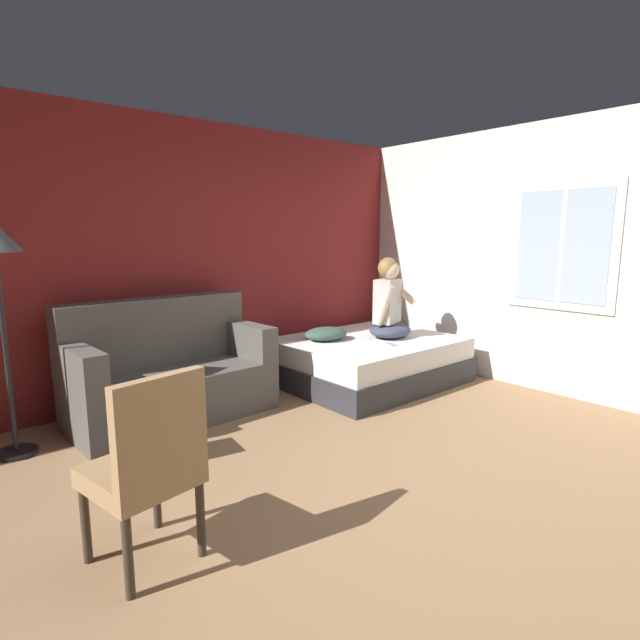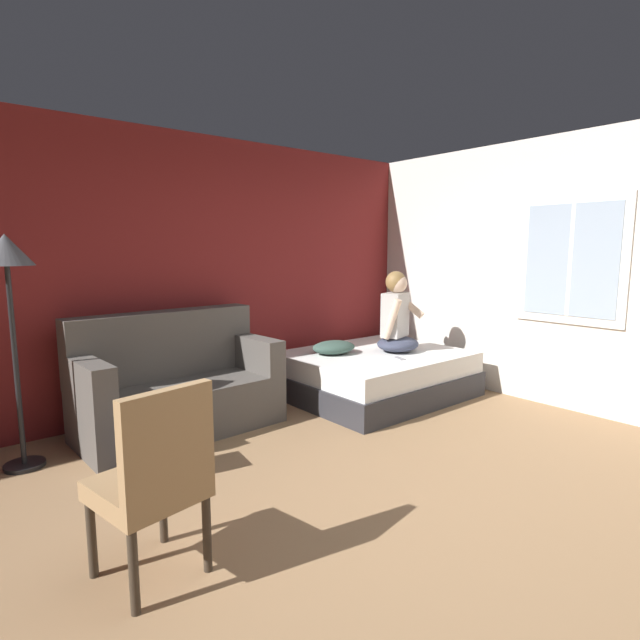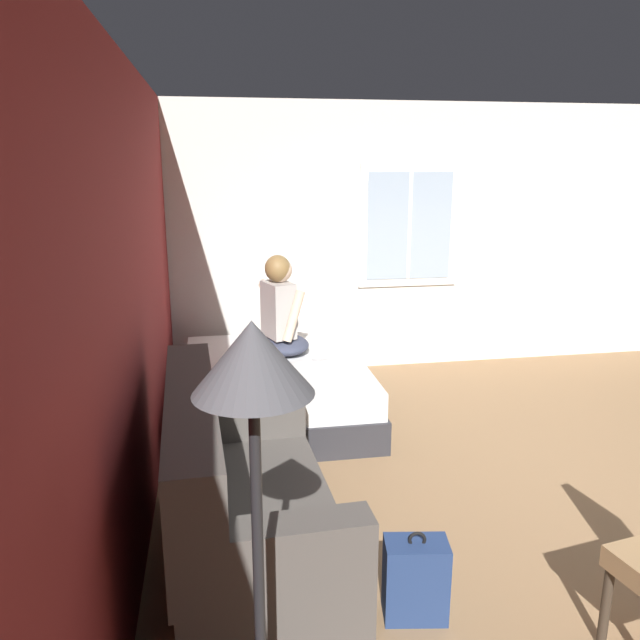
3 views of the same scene
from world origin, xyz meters
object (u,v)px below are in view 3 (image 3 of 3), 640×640
(backpack, at_px, (415,579))
(floor_lamp, at_px, (254,410))
(couch, at_px, (240,507))
(person_seated, at_px, (281,314))
(cell_phone, at_px, (320,361))
(bed, at_px, (275,389))
(throw_pillow, at_px, (249,371))

(backpack, xyz_separation_m, floor_lamp, (-0.75, 0.79, 1.24))
(couch, bearing_deg, person_seated, -11.67)
(backpack, xyz_separation_m, cell_phone, (2.50, 0.03, 0.29))
(bed, height_order, throw_pillow, throw_pillow)
(cell_phone, bearing_deg, floor_lamp, 0.89)
(couch, height_order, throw_pillow, couch)
(person_seated, bearing_deg, couch, 168.33)
(couch, relative_size, person_seated, 1.98)
(person_seated, relative_size, backpack, 1.91)
(couch, distance_m, floor_lamp, 1.59)
(floor_lamp, bearing_deg, backpack, -46.39)
(throw_pillow, bearing_deg, bed, -30.85)
(throw_pillow, relative_size, floor_lamp, 0.28)
(couch, distance_m, person_seated, 2.42)
(backpack, distance_m, throw_pillow, 2.28)
(backpack, bearing_deg, bed, 9.11)
(bed, xyz_separation_m, cell_phone, (-0.05, -0.38, 0.25))
(couch, relative_size, floor_lamp, 1.02)
(bed, relative_size, backpack, 4.06)
(person_seated, bearing_deg, backpack, -173.36)
(bed, relative_size, throw_pillow, 3.87)
(throw_pillow, bearing_deg, person_seated, -27.34)
(couch, xyz_separation_m, backpack, (-0.45, -0.81, -0.20))
(person_seated, bearing_deg, bed, 159.40)
(backpack, relative_size, throw_pillow, 0.95)
(couch, distance_m, throw_pillow, 1.72)
(bed, relative_size, person_seated, 2.12)
(floor_lamp, bearing_deg, throw_pillow, -2.75)
(couch, height_order, person_seated, person_seated)
(throw_pillow, bearing_deg, couch, 174.75)
(couch, relative_size, cell_phone, 12.03)
(backpack, relative_size, floor_lamp, 0.27)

